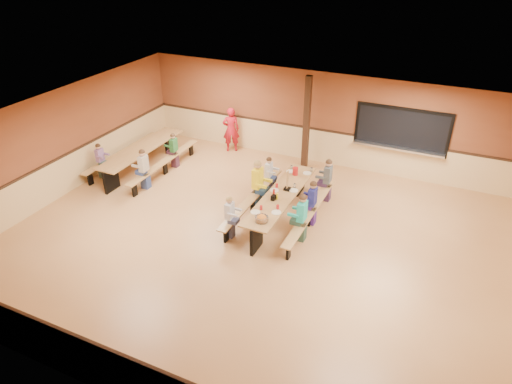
% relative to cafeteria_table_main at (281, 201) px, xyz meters
% --- Properties ---
extents(ground, '(12.00, 12.00, 0.00)m').
position_rel_cafeteria_table_main_xyz_m(ground, '(-0.25, -1.20, -0.53)').
color(ground, '#A46C3E').
rests_on(ground, ground).
extents(room_envelope, '(12.04, 10.04, 3.02)m').
position_rel_cafeteria_table_main_xyz_m(room_envelope, '(-0.25, -1.20, 0.16)').
color(room_envelope, brown).
rests_on(room_envelope, ground).
extents(kitchen_pass_through, '(2.78, 0.28, 1.38)m').
position_rel_cafeteria_table_main_xyz_m(kitchen_pass_through, '(2.35, 3.76, 0.96)').
color(kitchen_pass_through, black).
rests_on(kitchen_pass_through, ground).
extents(structural_post, '(0.18, 0.18, 3.00)m').
position_rel_cafeteria_table_main_xyz_m(structural_post, '(-0.45, 3.20, 0.97)').
color(structural_post, black).
rests_on(structural_post, ground).
extents(cafeteria_table_main, '(1.91, 3.70, 0.74)m').
position_rel_cafeteria_table_main_xyz_m(cafeteria_table_main, '(0.00, 0.00, 0.00)').
color(cafeteria_table_main, '#A17440').
rests_on(cafeteria_table_main, ground).
extents(cafeteria_table_second, '(1.91, 3.70, 0.74)m').
position_rel_cafeteria_table_main_xyz_m(cafeteria_table_second, '(-5.11, 0.89, 0.00)').
color(cafeteria_table_second, '#A17440').
rests_on(cafeteria_table_second, ground).
extents(seated_child_white_left, '(0.34, 0.28, 1.14)m').
position_rel_cafeteria_table_main_xyz_m(seated_child_white_left, '(-0.83, -1.33, 0.05)').
color(seated_child_white_left, silver).
rests_on(seated_child_white_left, ground).
extents(seated_adult_yellow, '(0.45, 0.37, 1.38)m').
position_rel_cafeteria_table_main_xyz_m(seated_adult_yellow, '(-0.83, 0.33, 0.16)').
color(seated_adult_yellow, yellow).
rests_on(seated_adult_yellow, ground).
extents(seated_child_grey_left, '(0.34, 0.27, 1.14)m').
position_rel_cafeteria_table_main_xyz_m(seated_child_grey_left, '(-0.83, 1.12, 0.04)').
color(seated_child_grey_left, silver).
rests_on(seated_child_grey_left, ground).
extents(seated_child_teal_right, '(0.40, 0.33, 1.27)m').
position_rel_cafeteria_table_main_xyz_m(seated_child_teal_right, '(0.83, -0.70, 0.11)').
color(seated_child_teal_right, teal).
rests_on(seated_child_teal_right, ground).
extents(seated_child_navy_right, '(0.38, 0.31, 1.23)m').
position_rel_cafeteria_table_main_xyz_m(seated_child_navy_right, '(0.83, 0.10, 0.09)').
color(seated_child_navy_right, navy).
rests_on(seated_child_navy_right, ground).
extents(seated_child_char_right, '(0.39, 0.32, 1.25)m').
position_rel_cafeteria_table_main_xyz_m(seated_child_char_right, '(0.83, 1.44, 0.10)').
color(seated_child_char_right, '#43494B').
rests_on(seated_child_char_right, ground).
extents(seated_child_purple_sec, '(0.32, 0.26, 1.11)m').
position_rel_cafeteria_table_main_xyz_m(seated_child_purple_sec, '(-5.94, -0.11, 0.03)').
color(seated_child_purple_sec, '#895F93').
rests_on(seated_child_purple_sec, ground).
extents(seated_child_green_sec, '(0.34, 0.28, 1.14)m').
position_rel_cafeteria_table_main_xyz_m(seated_child_green_sec, '(-4.29, 1.45, 0.05)').
color(seated_child_green_sec, '#27642F').
rests_on(seated_child_green_sec, ground).
extents(seated_child_tan_sec, '(0.38, 0.31, 1.23)m').
position_rel_cafeteria_table_main_xyz_m(seated_child_tan_sec, '(-4.29, -0.12, 0.09)').
color(seated_child_tan_sec, '#AB9F8B').
rests_on(seated_child_tan_sec, ground).
extents(standing_woman, '(0.69, 0.62, 1.57)m').
position_rel_cafeteria_table_main_xyz_m(standing_woman, '(-3.20, 3.35, 0.26)').
color(standing_woman, '#B01420').
rests_on(standing_woman, ground).
extents(punch_pitcher, '(0.16, 0.16, 0.22)m').
position_rel_cafeteria_table_main_xyz_m(punch_pitcher, '(-0.05, 1.18, 0.32)').
color(punch_pitcher, '#B31718').
rests_on(punch_pitcher, cafeteria_table_main).
extents(chip_bowl, '(0.32, 0.32, 0.15)m').
position_rel_cafeteria_table_main_xyz_m(chip_bowl, '(0.06, -1.39, 0.29)').
color(chip_bowl, orange).
rests_on(chip_bowl, cafeteria_table_main).
extents(napkin_dispenser, '(0.10, 0.14, 0.13)m').
position_rel_cafeteria_table_main_xyz_m(napkin_dispenser, '(-0.07, -0.36, 0.28)').
color(napkin_dispenser, black).
rests_on(napkin_dispenser, cafeteria_table_main).
extents(condiment_mustard, '(0.06, 0.06, 0.17)m').
position_rel_cafeteria_table_main_xyz_m(condiment_mustard, '(0.01, -0.30, 0.30)').
color(condiment_mustard, yellow).
rests_on(condiment_mustard, cafeteria_table_main).
extents(condiment_ketchup, '(0.06, 0.06, 0.17)m').
position_rel_cafeteria_table_main_xyz_m(condiment_ketchup, '(-0.15, -0.13, 0.30)').
color(condiment_ketchup, '#B2140F').
rests_on(condiment_ketchup, cafeteria_table_main).
extents(table_paddle, '(0.16, 0.16, 0.56)m').
position_rel_cafeteria_table_main_xyz_m(table_paddle, '(0.06, 0.27, 0.35)').
color(table_paddle, black).
rests_on(table_paddle, cafeteria_table_main).
extents(place_settings, '(0.65, 3.30, 0.11)m').
position_rel_cafeteria_table_main_xyz_m(place_settings, '(0.00, 0.00, 0.27)').
color(place_settings, beige).
rests_on(place_settings, cafeteria_table_main).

